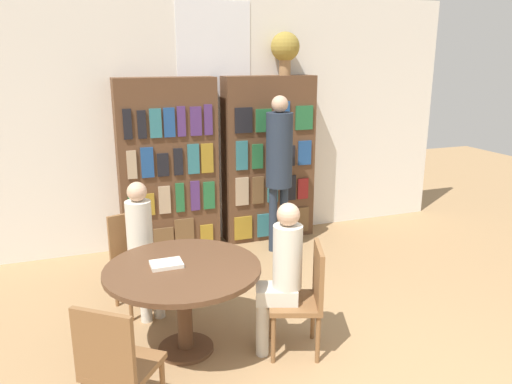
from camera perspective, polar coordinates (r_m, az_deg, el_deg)
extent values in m
cube|color=silver|center=(6.20, -4.72, 8.03)|extent=(6.40, 0.06, 3.00)
cube|color=white|center=(6.12, -4.80, 15.91)|extent=(0.90, 0.01, 1.10)
cube|color=brown|center=(5.96, -10.00, 2.91)|extent=(1.15, 0.32, 2.05)
cube|color=#2D707A|center=(5.96, -13.16, -5.31)|extent=(0.17, 0.02, 0.32)
cube|color=brown|center=(6.01, -10.49, -5.28)|extent=(0.24, 0.02, 0.27)
cube|color=brown|center=(6.04, -8.18, -4.65)|extent=(0.23, 0.02, 0.35)
cube|color=olive|center=(6.11, -5.65, -4.84)|extent=(0.16, 0.02, 0.25)
cube|color=#236638|center=(5.83, -13.73, -1.45)|extent=(0.13, 0.02, 0.28)
cube|color=olive|center=(5.85, -12.05, -1.40)|extent=(0.11, 0.02, 0.25)
cube|color=tan|center=(5.87, -10.40, -0.90)|extent=(0.13, 0.02, 0.33)
cube|color=#236638|center=(5.89, -8.68, -0.64)|extent=(0.10, 0.02, 0.35)
cube|color=#4C2D6B|center=(5.93, -6.96, -0.43)|extent=(0.11, 0.02, 0.36)
cube|color=#236638|center=(5.97, -5.39, -0.39)|extent=(0.14, 0.02, 0.33)
cube|color=tan|center=(5.71, -14.01, 3.03)|extent=(0.11, 0.02, 0.32)
cube|color=navy|center=(5.73, -12.31, 3.30)|extent=(0.14, 0.02, 0.34)
cube|color=black|center=(5.77, -10.58, 3.06)|extent=(0.13, 0.02, 0.26)
cube|color=black|center=(5.79, -8.87, 3.43)|extent=(0.10, 0.02, 0.31)
cube|color=#2D707A|center=(5.83, -7.16, 3.75)|extent=(0.13, 0.02, 0.35)
cube|color=olive|center=(5.86, -5.61, 3.87)|extent=(0.14, 0.02, 0.35)
cube|color=black|center=(5.64, -14.48, 7.51)|extent=(0.09, 0.02, 0.33)
cube|color=black|center=(5.66, -12.92, 7.52)|extent=(0.09, 0.02, 0.31)
cube|color=#2D707A|center=(5.68, -11.40, 7.70)|extent=(0.13, 0.02, 0.32)
cube|color=navy|center=(5.70, -9.88, 7.83)|extent=(0.13, 0.02, 0.33)
cube|color=#4C2D6B|center=(5.73, -8.52, 7.98)|extent=(0.09, 0.02, 0.34)
cube|color=#4C2D6B|center=(5.77, -6.88, 8.03)|extent=(0.13, 0.02, 0.33)
cube|color=#4C2D6B|center=(5.80, -5.48, 8.22)|extent=(0.09, 0.02, 0.35)
cube|color=brown|center=(6.30, 1.42, 3.81)|extent=(1.15, 0.32, 2.05)
cube|color=olive|center=(6.23, -1.47, -4.13)|extent=(0.23, 0.02, 0.29)
cube|color=#2D707A|center=(6.32, 0.82, -3.83)|extent=(0.15, 0.02, 0.30)
cube|color=brown|center=(6.41, 3.09, -3.41)|extent=(0.16, 0.02, 0.33)
cube|color=brown|center=(6.51, 5.11, -3.16)|extent=(0.22, 0.02, 0.33)
cube|color=tan|center=(6.09, -1.60, 0.06)|extent=(0.16, 0.02, 0.35)
cube|color=brown|center=(6.16, 0.22, 0.20)|extent=(0.14, 0.02, 0.34)
cube|color=#2D707A|center=(6.23, 1.92, 0.35)|extent=(0.13, 0.02, 0.34)
cube|color=black|center=(6.32, 3.80, 0.45)|extent=(0.18, 0.02, 0.32)
cube|color=maroon|center=(6.40, 5.38, 0.39)|extent=(0.14, 0.02, 0.27)
cube|color=#2D707A|center=(5.99, -1.62, 4.19)|extent=(0.14, 0.02, 0.35)
cube|color=#236638|center=(6.06, 0.17, 4.08)|extent=(0.14, 0.02, 0.30)
cube|color=navy|center=(6.13, 2.01, 4.40)|extent=(0.13, 0.02, 0.34)
cube|color=black|center=(6.22, 3.77, 4.14)|extent=(0.16, 0.02, 0.26)
cube|color=navy|center=(6.30, 5.59, 4.47)|extent=(0.17, 0.02, 0.30)
cube|color=black|center=(5.93, -1.42, 8.19)|extent=(0.21, 0.02, 0.30)
cube|color=#236638|center=(6.02, 0.87, 8.17)|extent=(0.20, 0.02, 0.27)
cube|color=navy|center=(6.11, 3.18, 8.65)|extent=(0.15, 0.02, 0.35)
cube|color=#236638|center=(6.23, 5.53, 8.44)|extent=(0.23, 0.02, 0.29)
cylinder|color=#997047|center=(6.26, 3.32, 14.07)|extent=(0.14, 0.14, 0.20)
sphere|color=olive|center=(6.26, 3.35, 16.25)|extent=(0.35, 0.35, 0.35)
cylinder|color=brown|center=(4.23, -8.00, -17.25)|extent=(0.44, 0.44, 0.03)
cylinder|color=brown|center=(4.06, -8.18, -13.19)|extent=(0.12, 0.12, 0.65)
cylinder|color=brown|center=(3.90, -8.37, -8.71)|extent=(1.20, 1.20, 0.04)
cube|color=brown|center=(3.39, -14.91, -18.70)|extent=(0.56, 0.56, 0.04)
cube|color=brown|center=(3.13, -17.05, -16.59)|extent=(0.34, 0.28, 0.45)
cylinder|color=brown|center=(3.71, -15.54, -19.53)|extent=(0.04, 0.04, 0.39)
cube|color=brown|center=(4.74, -13.20, -8.32)|extent=(0.49, 0.49, 0.04)
cube|color=brown|center=(4.80, -14.24, -4.91)|extent=(0.39, 0.14, 0.45)
cylinder|color=brown|center=(4.75, -10.30, -10.98)|extent=(0.04, 0.04, 0.39)
cylinder|color=brown|center=(4.63, -14.15, -11.93)|extent=(0.04, 0.04, 0.39)
cylinder|color=brown|center=(5.03, -12.03, -9.52)|extent=(0.04, 0.04, 0.39)
cylinder|color=brown|center=(4.92, -15.69, -10.37)|extent=(0.04, 0.04, 0.39)
cube|color=brown|center=(4.00, 4.41, -12.53)|extent=(0.51, 0.51, 0.04)
cube|color=brown|center=(3.91, 7.15, -9.30)|extent=(0.17, 0.39, 0.45)
cylinder|color=brown|center=(3.95, 1.98, -16.50)|extent=(0.04, 0.04, 0.39)
cylinder|color=brown|center=(4.25, 1.81, -14.08)|extent=(0.04, 0.04, 0.39)
cylinder|color=brown|center=(3.98, 7.08, -16.38)|extent=(0.04, 0.04, 0.39)
cylinder|color=brown|center=(4.27, 6.51, -13.99)|extent=(0.04, 0.04, 0.39)
cube|color=beige|center=(4.59, -12.56, -8.00)|extent=(0.31, 0.37, 0.12)
cylinder|color=beige|center=(4.55, -13.20, -4.06)|extent=(0.23, 0.23, 0.50)
sphere|color=tan|center=(4.45, -13.46, 0.03)|extent=(0.17, 0.17, 0.17)
cylinder|color=beige|center=(4.63, -11.06, -11.45)|extent=(0.10, 0.10, 0.43)
cylinder|color=beige|center=(4.59, -12.51, -11.81)|extent=(0.10, 0.10, 0.43)
cube|color=beige|center=(3.96, 2.37, -11.54)|extent=(0.38, 0.32, 0.12)
cylinder|color=beige|center=(3.83, 3.63, -7.38)|extent=(0.23, 0.23, 0.50)
sphere|color=tan|center=(3.72, 3.72, -2.58)|extent=(0.17, 0.17, 0.17)
cylinder|color=beige|center=(4.03, 0.72, -15.46)|extent=(0.10, 0.10, 0.43)
cylinder|color=beige|center=(4.14, 0.69, -14.58)|extent=(0.10, 0.10, 0.43)
cylinder|color=#232D3D|center=(5.96, 1.96, -3.12)|extent=(0.10, 0.10, 0.80)
cylinder|color=#232D3D|center=(6.01, 3.18, -2.97)|extent=(0.10, 0.10, 0.80)
cylinder|color=#232D3D|center=(5.77, 2.67, 4.80)|extent=(0.31, 0.31, 0.86)
sphere|color=tan|center=(5.70, 2.74, 10.02)|extent=(0.19, 0.19, 0.19)
cylinder|color=#232D3D|center=(6.02, 2.49, 7.32)|extent=(0.07, 0.30, 0.07)
cube|color=silver|center=(3.92, -10.20, -8.11)|extent=(0.24, 0.18, 0.03)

